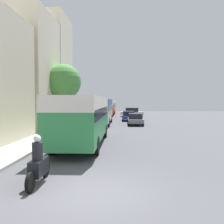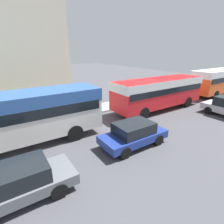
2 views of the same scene
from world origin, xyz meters
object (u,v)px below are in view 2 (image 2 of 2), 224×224
at_px(bus_rear, 220,78).
at_px(pedestrian_walking_away, 159,88).
at_px(bus_following, 12,114).
at_px(car_far_curb, 15,183).
at_px(car_crossing, 134,134).
at_px(bus_third_in_line, 159,90).

height_order(bus_rear, pedestrian_walking_away, bus_rear).
height_order(bus_following, car_far_curb, bus_following).
distance_m(car_crossing, car_far_curb, 6.18).
height_order(bus_following, bus_rear, bus_following).
relative_size(car_crossing, pedestrian_walking_away, 2.44).
distance_m(bus_rear, car_crossing, 17.43).
bearing_deg(bus_rear, bus_following, -89.51).
distance_m(bus_following, bus_third_in_line, 11.84).
bearing_deg(pedestrian_walking_away, car_far_curb, -64.10).
height_order(bus_third_in_line, pedestrian_walking_away, bus_third_in_line).
xyz_separation_m(car_far_curb, pedestrian_walking_away, (-7.94, 16.34, 0.24)).
height_order(bus_rear, car_far_curb, bus_rear).
distance_m(bus_following, bus_rear, 22.63).
bearing_deg(bus_following, bus_rear, 90.49).
distance_m(bus_following, car_crossing, 6.78).
bearing_deg(bus_following, pedestrian_walking_away, 103.25).
distance_m(car_crossing, pedestrian_walking_away, 12.52).
xyz_separation_m(bus_rear, pedestrian_walking_away, (-3.53, -6.78, -1.02)).
bearing_deg(pedestrian_walking_away, bus_rear, 62.48).
xyz_separation_m(bus_rear, car_far_curb, (4.40, -23.13, -1.26)).
distance_m(car_far_curb, pedestrian_walking_away, 18.17).
xyz_separation_m(bus_following, pedestrian_walking_away, (-3.73, 15.84, -1.02)).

